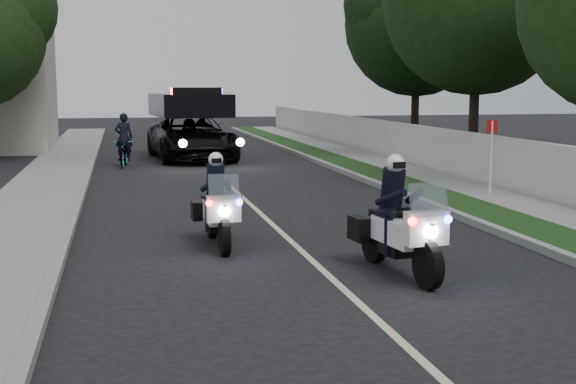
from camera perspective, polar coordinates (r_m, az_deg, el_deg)
name	(u,v)px	position (r m, az deg, el deg)	size (l,w,h in m)	color
ground	(344,290)	(11.20, 4.14, -7.18)	(120.00, 120.00, 0.00)	black
curb_right	(385,187)	(21.78, 7.12, 0.35)	(0.20, 60.00, 0.15)	gray
grass_verge	(409,186)	(22.02, 8.84, 0.41)	(1.20, 60.00, 0.16)	#193814
sidewalk_right	(452,185)	(22.52, 11.93, 0.50)	(1.40, 60.00, 0.16)	gray
property_wall	(485,161)	(22.87, 14.27, 2.23)	(0.22, 60.00, 1.50)	beige
curb_left	(81,196)	(20.60, -14.95, -0.29)	(0.20, 60.00, 0.15)	gray
sidewalk_left	(36,197)	(20.68, -18.00, -0.37)	(2.00, 60.00, 0.16)	gray
lane_marking	(239,194)	(20.81, -3.60, -0.15)	(0.12, 50.00, 0.01)	#BFB78C
police_moto_left	(218,246)	(14.23, -5.16, -3.94)	(0.70, 2.00, 1.70)	silver
police_moto_right	(398,274)	(12.19, 8.05, -5.99)	(0.77, 2.19, 1.86)	white
police_suv	(192,160)	(30.60, -7.03, 2.38)	(2.86, 6.17, 3.00)	black
bicycle	(125,167)	(28.35, -11.88, 1.83)	(0.64, 1.82, 0.95)	black
cyclist	(125,167)	(28.35, -11.88, 1.83)	(0.61, 0.41, 1.71)	black
sign_post	(489,201)	(20.25, 14.55, -0.62)	(0.33, 0.33, 2.10)	red
tree_right_d	(472,162)	(30.18, 13.35, 2.15)	(6.95, 6.95, 11.58)	#1E3D14
tree_right_e	(414,148)	(36.52, 9.23, 3.22)	(6.56, 6.56, 10.93)	#153510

